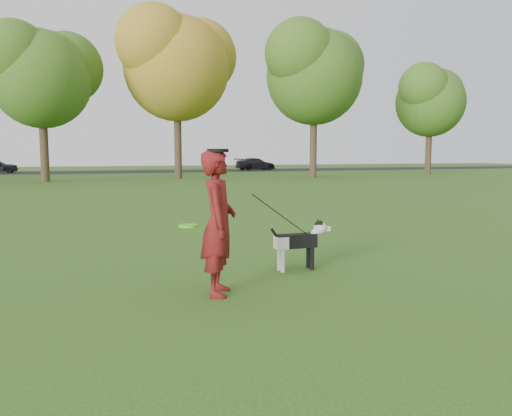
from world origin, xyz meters
name	(u,v)px	position (x,y,z in m)	size (l,w,h in m)	color
ground	(237,282)	(0.00, 0.00, 0.00)	(120.00, 120.00, 0.00)	#285116
road	(106,172)	(0.00, 40.00, 0.01)	(120.00, 7.00, 0.02)	black
man	(218,223)	(-0.36, -0.46, 0.86)	(0.63, 0.41, 1.72)	#600D15
dog	(301,239)	(1.08, 0.38, 0.44)	(0.96, 0.19, 0.73)	black
car_right	(256,164)	(13.99, 40.00, 0.60)	(1.62, 3.99, 1.16)	black
man_held_items	(283,217)	(0.63, -0.07, 0.84)	(2.06, 1.00, 1.25)	#47DC1B
tree_row	(87,56)	(-1.43, 26.07, 7.41)	(51.74, 8.86, 12.01)	#38281C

